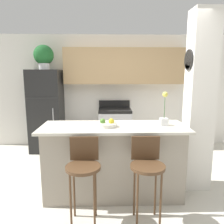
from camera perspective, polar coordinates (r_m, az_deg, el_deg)
The scene contains 12 objects.
ground_plane at distance 3.32m, azimuth 0.40°, elevation -20.59°, with size 14.00×14.00×0.00m, color beige.
wall_back at distance 5.04m, azimuth 1.13°, elevation 8.21°, with size 5.60×0.38×2.55m.
pillar_right at distance 3.36m, azimuth 21.84°, elevation 2.29°, with size 0.38×0.32×2.55m.
counter_bar at distance 3.09m, azimuth 0.42°, elevation -12.55°, with size 1.95×0.72×1.00m.
refrigerator at distance 4.98m, azimuth -16.70°, elevation 0.31°, with size 0.67×0.65×1.77m.
stove_range at distance 4.94m, azimuth 0.71°, elevation -4.36°, with size 0.72×0.59×1.07m.
bar_stool_left at distance 2.53m, azimuth -7.46°, elevation -14.17°, with size 0.39×0.39×0.98m.
bar_stool_right at distance 2.56m, azimuth 9.13°, elevation -13.93°, with size 0.39×0.39×0.98m.
potted_plant_on_fridge at distance 4.93m, azimuth -17.41°, elevation 13.78°, with size 0.42×0.42×0.51m.
orchid_vase at distance 3.02m, azimuth 13.49°, elevation -0.74°, with size 0.10×0.10×0.46m.
fruit_bowl at distance 2.89m, azimuth -1.31°, elevation -3.19°, with size 0.26×0.26×0.11m.
trash_bin at distance 4.83m, azimuth -10.51°, elevation -8.22°, with size 0.28×0.28×0.38m.
Camera 1 is at (-0.10, -2.85, 1.70)m, focal length 35.00 mm.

